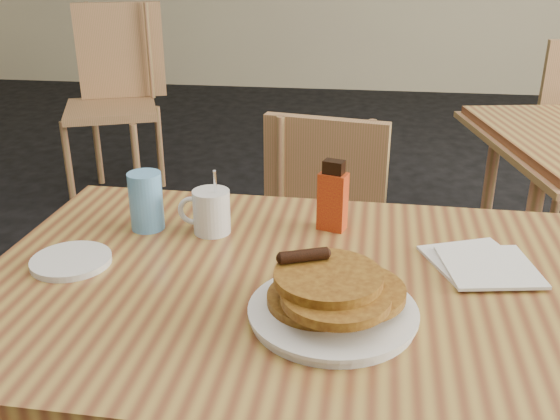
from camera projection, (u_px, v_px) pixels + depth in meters
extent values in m
cube|color=#A17E39|center=(300.00, 290.00, 1.10)|extent=(1.15, 0.78, 0.04)
cube|color=#AC7351|center=(300.00, 297.00, 1.10)|extent=(1.19, 0.82, 0.02)
cylinder|color=#AC7351|center=(519.00, 379.00, 1.45)|extent=(0.04, 0.04, 0.71)
cylinder|color=#AC7351|center=(521.00, 284.00, 1.86)|extent=(0.04, 0.04, 0.71)
cube|color=#AC7351|center=(318.00, 276.00, 1.81)|extent=(0.44, 0.44, 0.04)
cube|color=#AC7351|center=(324.00, 184.00, 1.88)|extent=(0.37, 0.11, 0.41)
cylinder|color=#AC7351|center=(259.00, 362.00, 1.78)|extent=(0.04, 0.04, 0.38)
cylinder|color=#AC7351|center=(367.00, 313.00, 2.01)|extent=(0.04, 0.04, 0.38)
cylinder|color=#AC7351|center=(552.00, 224.00, 2.60)|extent=(0.04, 0.04, 0.42)
cube|color=#AC7351|center=(111.00, 110.00, 3.27)|extent=(0.59, 0.59, 0.04)
cube|color=#AC7351|center=(120.00, 51.00, 3.35)|extent=(0.44, 0.20, 0.50)
cylinder|color=#AC7351|center=(69.00, 166.00, 3.22)|extent=(0.04, 0.04, 0.47)
cylinder|color=#AC7351|center=(160.00, 147.00, 3.51)|extent=(0.04, 0.04, 0.47)
cylinder|color=silver|center=(333.00, 313.00, 0.97)|extent=(0.26, 0.26, 0.02)
cylinder|color=silver|center=(333.00, 310.00, 0.97)|extent=(0.27, 0.27, 0.01)
cylinder|color=olive|center=(319.00, 299.00, 0.98)|extent=(0.17, 0.17, 0.01)
cylinder|color=olive|center=(352.00, 291.00, 0.97)|extent=(0.17, 0.17, 0.01)
cylinder|color=olive|center=(336.00, 297.00, 0.93)|extent=(0.17, 0.17, 0.01)
cylinder|color=olive|center=(328.00, 277.00, 0.95)|extent=(0.17, 0.17, 0.01)
cylinder|color=black|center=(304.00, 256.00, 0.98)|extent=(0.08, 0.05, 0.02)
cylinder|color=silver|center=(212.00, 212.00, 1.25)|extent=(0.08, 0.08, 0.09)
torus|color=silver|center=(193.00, 211.00, 1.26)|extent=(0.06, 0.01, 0.06)
cylinder|color=black|center=(211.00, 194.00, 1.24)|extent=(0.07, 0.07, 0.01)
cylinder|color=silver|center=(216.00, 198.00, 1.24)|extent=(0.01, 0.05, 0.13)
cube|color=maroon|center=(333.00, 202.00, 1.26)|extent=(0.06, 0.05, 0.12)
cube|color=black|center=(334.00, 167.00, 1.23)|extent=(0.05, 0.04, 0.03)
cube|color=silver|center=(475.00, 261.00, 1.15)|extent=(0.21, 0.21, 0.01)
cube|color=silver|center=(489.00, 267.00, 1.11)|extent=(0.18, 0.18, 0.01)
cylinder|color=#5D9FDB|center=(146.00, 201.00, 1.26)|extent=(0.08, 0.08, 0.12)
cylinder|color=silver|center=(71.00, 261.00, 1.14)|extent=(0.17, 0.17, 0.01)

